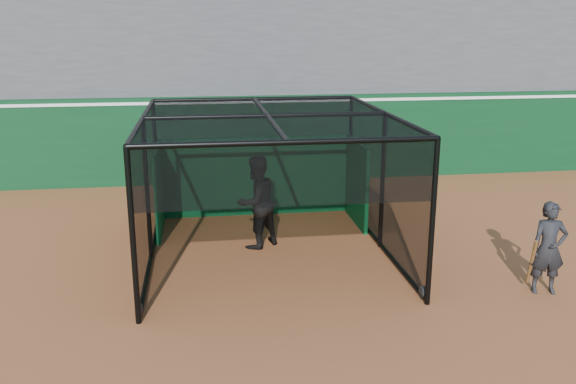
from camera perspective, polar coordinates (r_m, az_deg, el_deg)
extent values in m
plane|color=brown|center=(10.16, 1.25, -10.65)|extent=(120.00, 120.00, 0.00)
cube|color=#093618|center=(17.86, -3.20, 5.02)|extent=(50.00, 0.45, 2.50)
cube|color=white|center=(17.70, -3.25, 8.53)|extent=(50.00, 0.50, 0.08)
cube|color=#4C4C4F|center=(21.44, -4.25, 13.80)|extent=(50.00, 7.85, 7.75)
cube|color=#074821|center=(14.63, -3.01, 1.49)|extent=(4.55, 0.10, 1.90)
cylinder|color=black|center=(10.06, -13.73, -10.73)|extent=(0.08, 0.22, 0.22)
cylinder|color=black|center=(10.62, 12.53, -9.18)|extent=(0.08, 0.22, 0.22)
cylinder|color=black|center=(14.76, -11.99, -2.09)|extent=(0.08, 0.22, 0.22)
cylinder|color=black|center=(15.16, 5.88, -1.36)|extent=(0.08, 0.22, 0.22)
imported|color=black|center=(12.46, -2.98, -0.94)|extent=(1.18, 1.14, 1.92)
imported|color=black|center=(11.26, 23.20, -4.86)|extent=(0.65, 0.49, 1.61)
cylinder|color=#593819|center=(11.26, 21.84, -6.10)|extent=(0.14, 0.34, 0.87)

